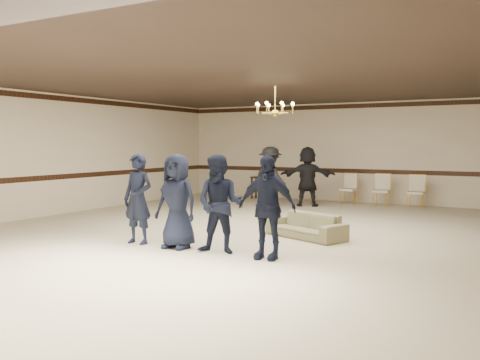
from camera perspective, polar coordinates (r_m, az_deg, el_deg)
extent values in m
cube|color=#B4A98B|center=(10.97, 1.50, -5.94)|extent=(12.00, 14.00, 0.01)
cube|color=black|center=(10.88, 1.54, 10.90)|extent=(12.00, 14.00, 0.01)
cube|color=beige|center=(17.31, 12.34, 2.94)|extent=(12.00, 0.01, 3.20)
cube|color=beige|center=(14.59, -19.86, 2.61)|extent=(0.01, 14.00, 3.20)
cube|color=black|center=(17.32, 12.30, 0.95)|extent=(12.00, 0.02, 0.14)
cube|color=black|center=(17.34, 12.40, 7.83)|extent=(12.00, 0.02, 0.14)
imported|color=black|center=(10.09, -10.99, -2.01)|extent=(0.62, 0.41, 1.70)
imported|color=black|center=(9.53, -6.84, -2.31)|extent=(0.83, 0.54, 1.70)
imported|color=black|center=(9.04, -2.22, -2.63)|extent=(0.93, 0.79, 1.70)
imported|color=black|center=(8.61, 2.91, -2.97)|extent=(1.02, 0.47, 1.70)
imported|color=#817856|center=(10.65, 7.15, -4.92)|extent=(1.82, 1.25, 0.49)
imported|color=black|center=(15.64, 3.30, 0.34)|extent=(1.30, 0.97, 1.79)
imported|color=black|center=(15.92, 7.32, 0.38)|extent=(1.75, 1.05, 1.79)
cube|color=black|center=(17.88, 2.65, -0.86)|extent=(0.91, 0.40, 0.76)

